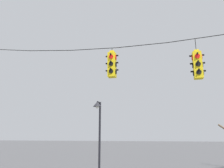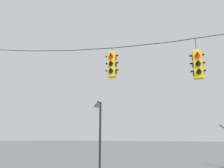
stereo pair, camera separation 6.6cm
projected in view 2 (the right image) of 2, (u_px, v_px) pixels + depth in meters
name	position (u px, v px, depth m)	size (l,w,h in m)	color
span_wire	(141.00, 41.00, 9.74)	(15.84, 0.03, 0.66)	black
traffic_light_near_right_pole	(112.00, 65.00, 9.84)	(0.58, 0.58, 1.39)	yellow
traffic_light_near_left_pole	(198.00, 65.00, 8.87)	(0.58, 0.58, 1.73)	yellow
street_lamp	(99.00, 120.00, 12.49)	(0.48, 0.83, 4.30)	black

